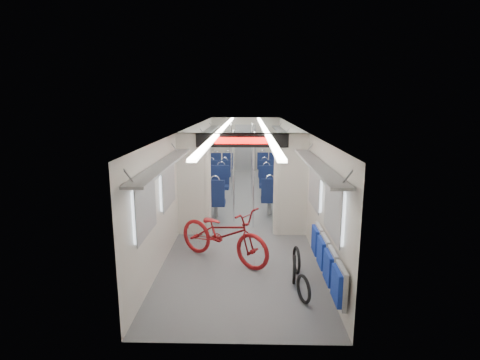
% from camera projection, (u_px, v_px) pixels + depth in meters
% --- Properties ---
extents(carriage, '(12.00, 12.02, 2.31)m').
position_uv_depth(carriage, '(243.00, 158.00, 9.98)').
color(carriage, '#515456').
rests_on(carriage, ground).
extents(bicycle, '(2.08, 1.72, 1.07)m').
position_uv_depth(bicycle, '(223.00, 234.00, 7.03)').
color(bicycle, maroon).
rests_on(bicycle, ground).
extents(flip_bench, '(0.12, 2.12, 0.53)m').
position_uv_depth(flip_bench, '(327.00, 260.00, 5.77)').
color(flip_bench, gray).
rests_on(flip_bench, carriage).
extents(bike_hoop_a, '(0.18, 0.44, 0.44)m').
position_uv_depth(bike_hoop_a, '(303.00, 291.00, 5.61)').
color(bike_hoop_a, black).
rests_on(bike_hoop_a, ground).
extents(bike_hoop_b, '(0.11, 0.49, 0.49)m').
position_uv_depth(bike_hoop_b, '(294.00, 271.00, 6.21)').
color(bike_hoop_b, black).
rests_on(bike_hoop_b, ground).
extents(bike_hoop_c, '(0.09, 0.49, 0.49)m').
position_uv_depth(bike_hoop_c, '(297.00, 261.00, 6.57)').
color(bike_hoop_c, black).
rests_on(bike_hoop_c, ground).
extents(seat_bay_near_left, '(0.95, 2.28, 1.16)m').
position_uv_depth(seat_bay_near_left, '(210.00, 188.00, 10.54)').
color(seat_bay_near_left, '#0E183D').
rests_on(seat_bay_near_left, ground).
extents(seat_bay_near_right, '(0.92, 2.12, 1.11)m').
position_uv_depth(seat_bay_near_right, '(276.00, 187.00, 10.80)').
color(seat_bay_near_right, '#0E183D').
rests_on(seat_bay_near_right, ground).
extents(seat_bay_far_left, '(0.88, 1.94, 1.06)m').
position_uv_depth(seat_bay_far_left, '(220.00, 168.00, 14.08)').
color(seat_bay_far_left, '#0E183D').
rests_on(seat_bay_far_left, ground).
extents(seat_bay_far_right, '(0.90, 2.03, 1.09)m').
position_uv_depth(seat_bay_far_right, '(270.00, 168.00, 13.99)').
color(seat_bay_far_right, '#0E183D').
rests_on(seat_bay_far_right, ground).
extents(stanchion_near_left, '(0.04, 0.04, 2.30)m').
position_uv_depth(stanchion_near_left, '(234.00, 177.00, 9.22)').
color(stanchion_near_left, silver).
rests_on(stanchion_near_left, ground).
extents(stanchion_near_right, '(0.04, 0.04, 2.30)m').
position_uv_depth(stanchion_near_right, '(253.00, 181.00, 8.78)').
color(stanchion_near_right, silver).
rests_on(stanchion_near_right, ground).
extents(stanchion_far_left, '(0.04, 0.04, 2.30)m').
position_uv_depth(stanchion_far_left, '(231.00, 160.00, 11.80)').
color(stanchion_far_left, silver).
rests_on(stanchion_far_left, ground).
extents(stanchion_far_right, '(0.05, 0.05, 2.30)m').
position_uv_depth(stanchion_far_right, '(252.00, 160.00, 11.86)').
color(stanchion_far_right, silver).
rests_on(stanchion_far_right, ground).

